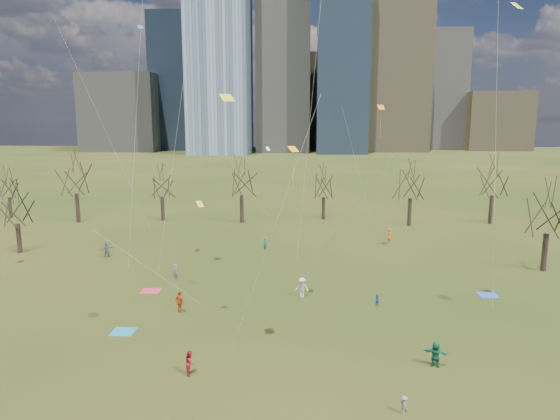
{
  "coord_description": "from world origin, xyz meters",
  "views": [
    {
      "loc": [
        2.18,
        -31.13,
        14.84
      ],
      "look_at": [
        0.0,
        12.0,
        7.0
      ],
      "focal_mm": 32.0,
      "sensor_mm": 36.0,
      "label": 1
    }
  ],
  "objects_px": {
    "blanket_navy": "(488,295)",
    "blanket_crimson": "(151,291)",
    "blanket_teal": "(123,332)",
    "person_2": "(190,362)",
    "person_4": "(180,302)"
  },
  "relations": [
    {
      "from": "blanket_navy",
      "to": "blanket_crimson",
      "type": "distance_m",
      "value": 29.24
    },
    {
      "from": "blanket_teal",
      "to": "person_4",
      "type": "bearing_deg",
      "value": 50.08
    },
    {
      "from": "blanket_navy",
      "to": "person_2",
      "type": "relative_size",
      "value": 1.08
    },
    {
      "from": "blanket_navy",
      "to": "person_2",
      "type": "distance_m",
      "value": 26.78
    },
    {
      "from": "blanket_teal",
      "to": "blanket_navy",
      "type": "bearing_deg",
      "value": 17.36
    },
    {
      "from": "blanket_navy",
      "to": "blanket_crimson",
      "type": "height_order",
      "value": "same"
    },
    {
      "from": "blanket_teal",
      "to": "person_4",
      "type": "xyz_separation_m",
      "value": [
        3.16,
        3.77,
        0.86
      ]
    },
    {
      "from": "person_2",
      "to": "person_4",
      "type": "distance_m",
      "value": 9.89
    },
    {
      "from": "blanket_crimson",
      "to": "person_4",
      "type": "bearing_deg",
      "value": -51.2
    },
    {
      "from": "blanket_teal",
      "to": "person_2",
      "type": "xyz_separation_m",
      "value": [
        6.13,
        -5.66,
        0.72
      ]
    },
    {
      "from": "blanket_navy",
      "to": "person_4",
      "type": "bearing_deg",
      "value": -168.52
    },
    {
      "from": "blanket_navy",
      "to": "blanket_crimson",
      "type": "relative_size",
      "value": 1.0
    },
    {
      "from": "blanket_teal",
      "to": "person_4",
      "type": "height_order",
      "value": "person_4"
    },
    {
      "from": "blanket_navy",
      "to": "blanket_teal",
      "type": "bearing_deg",
      "value": -162.64
    },
    {
      "from": "blanket_navy",
      "to": "person_4",
      "type": "height_order",
      "value": "person_4"
    }
  ]
}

